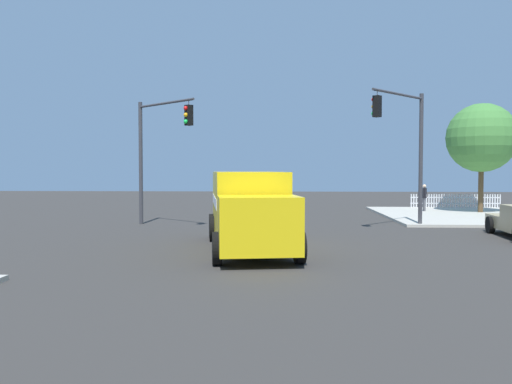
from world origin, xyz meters
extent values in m
plane|color=#33302D|center=(0.00, 0.00, 0.00)|extent=(100.00, 100.00, 0.00)
cube|color=#B2ADA0|center=(-12.92, -12.92, 0.07)|extent=(12.70, 12.70, 0.14)
cube|color=yellow|center=(0.87, 0.04, 1.55)|extent=(3.27, 6.20, 2.41)
cube|color=yellow|center=(0.26, 4.04, 1.20)|extent=(2.66, 2.24, 1.70)
cube|color=black|center=(0.12, 4.89, 1.54)|extent=(2.00, 0.39, 0.88)
cube|color=#B2B2B7|center=(1.31, -2.78, 0.19)|extent=(2.31, 0.55, 0.21)
cube|color=white|center=(-0.32, -0.15, 1.67)|extent=(0.77, 4.90, 0.36)
cube|color=white|center=(2.07, 0.22, 1.67)|extent=(0.77, 4.90, 0.36)
cylinder|color=black|center=(-0.96, 3.80, 0.50)|extent=(0.43, 1.03, 1.00)
cylinder|color=black|center=(1.49, 4.18, 0.50)|extent=(0.43, 1.03, 1.00)
cylinder|color=black|center=(-0.14, -1.49, 0.50)|extent=(0.43, 1.03, 1.00)
cylinder|color=black|center=(2.31, -1.11, 0.50)|extent=(0.43, 1.03, 1.00)
cylinder|color=black|center=(0.02, -2.53, 0.50)|extent=(0.43, 1.03, 1.00)
cylinder|color=black|center=(2.47, -2.15, 0.50)|extent=(0.43, 1.03, 1.00)
cylinder|color=#38383D|center=(6.95, -7.59, 3.18)|extent=(0.20, 0.20, 6.35)
cylinder|color=#38383D|center=(5.30, -6.11, 6.10)|extent=(3.37, 3.05, 0.12)
cylinder|color=#38383D|center=(3.92, -4.86, 5.98)|extent=(0.03, 0.03, 0.25)
cube|color=black|center=(3.92, -4.86, 5.38)|extent=(0.42, 0.42, 0.95)
sphere|color=red|center=(4.04, -4.73, 5.69)|extent=(0.20, 0.20, 0.20)
sphere|color=#EFA314|center=(4.04, -4.73, 5.38)|extent=(0.20, 0.20, 0.20)
sphere|color=#19CC4C|center=(4.04, -4.73, 5.07)|extent=(0.20, 0.20, 0.20)
cylinder|color=#38383D|center=(-7.34, -7.11, 3.38)|extent=(0.20, 0.20, 6.48)
cylinder|color=#38383D|center=(-5.87, -5.47, 6.37)|extent=(3.04, 3.35, 0.12)
cylinder|color=#38383D|center=(-4.63, -4.10, 6.25)|extent=(0.03, 0.03, 0.25)
cube|color=black|center=(-4.63, -4.10, 5.65)|extent=(0.42, 0.42, 0.95)
sphere|color=red|center=(-4.49, -4.22, 5.96)|extent=(0.20, 0.20, 0.20)
sphere|color=#EFA314|center=(-4.49, -4.22, 5.65)|extent=(0.20, 0.20, 0.20)
sphere|color=#19CC4C|center=(-4.49, -4.22, 5.34)|extent=(0.20, 0.20, 0.20)
cylinder|color=black|center=(-9.72, -4.32, 0.38)|extent=(0.30, 0.78, 0.76)
cylinder|color=#4C4C51|center=(-9.72, -15.43, 0.57)|extent=(0.14, 0.14, 0.87)
cylinder|color=#4C4C51|center=(-9.72, -15.26, 0.57)|extent=(0.14, 0.14, 0.87)
cube|color=black|center=(-9.72, -15.34, 1.33)|extent=(0.23, 0.35, 0.65)
sphere|color=beige|center=(-9.72, -15.34, 1.77)|extent=(0.23, 0.23, 0.23)
cylinder|color=black|center=(-9.71, -15.56, 1.36)|extent=(0.09, 0.09, 0.58)
cylinder|color=black|center=(-9.73, -15.12, 1.36)|extent=(0.09, 0.09, 0.58)
cube|color=silver|center=(-16.07, -19.02, 0.61)|extent=(0.08, 0.04, 0.95)
cube|color=silver|center=(-15.89, -19.02, 0.61)|extent=(0.08, 0.04, 0.95)
cube|color=silver|center=(-15.71, -19.02, 0.61)|extent=(0.08, 0.04, 0.95)
cube|color=silver|center=(-15.53, -19.02, 0.61)|extent=(0.08, 0.04, 0.95)
cube|color=silver|center=(-15.35, -19.02, 0.61)|extent=(0.08, 0.04, 0.95)
cube|color=silver|center=(-15.17, -19.02, 0.61)|extent=(0.08, 0.04, 0.95)
cube|color=silver|center=(-14.99, -19.02, 0.61)|extent=(0.08, 0.04, 0.95)
cube|color=silver|center=(-14.81, -19.02, 0.61)|extent=(0.08, 0.04, 0.95)
cube|color=silver|center=(-14.63, -19.02, 0.61)|extent=(0.08, 0.04, 0.95)
cube|color=silver|center=(-14.45, -19.02, 0.61)|extent=(0.08, 0.04, 0.95)
cube|color=silver|center=(-14.27, -19.02, 0.61)|extent=(0.08, 0.04, 0.95)
cube|color=silver|center=(-14.09, -19.02, 0.61)|extent=(0.08, 0.04, 0.95)
cube|color=silver|center=(-13.91, -19.02, 0.61)|extent=(0.08, 0.04, 0.95)
cube|color=silver|center=(-13.73, -19.02, 0.61)|extent=(0.08, 0.04, 0.95)
cube|color=silver|center=(-13.55, -19.02, 0.61)|extent=(0.08, 0.04, 0.95)
cube|color=silver|center=(-13.37, -19.02, 0.61)|extent=(0.08, 0.04, 0.95)
cube|color=silver|center=(-13.19, -19.02, 0.61)|extent=(0.08, 0.04, 0.95)
cube|color=silver|center=(-13.01, -19.02, 0.61)|extent=(0.08, 0.04, 0.95)
cube|color=silver|center=(-12.83, -19.02, 0.61)|extent=(0.08, 0.04, 0.95)
cube|color=silver|center=(-12.65, -19.02, 0.61)|extent=(0.08, 0.04, 0.95)
cube|color=silver|center=(-12.47, -19.02, 0.61)|extent=(0.08, 0.04, 0.95)
cube|color=silver|center=(-12.29, -19.02, 0.61)|extent=(0.08, 0.04, 0.95)
cube|color=silver|center=(-12.11, -19.02, 0.61)|extent=(0.08, 0.04, 0.95)
cube|color=silver|center=(-11.93, -19.02, 0.61)|extent=(0.08, 0.04, 0.95)
cube|color=silver|center=(-11.75, -19.02, 0.61)|extent=(0.08, 0.04, 0.95)
cube|color=silver|center=(-11.57, -19.02, 0.61)|extent=(0.08, 0.04, 0.95)
cube|color=silver|center=(-11.39, -19.02, 0.61)|extent=(0.08, 0.04, 0.95)
cube|color=silver|center=(-11.21, -19.02, 0.61)|extent=(0.08, 0.04, 0.95)
cube|color=silver|center=(-11.03, -19.02, 0.61)|extent=(0.08, 0.04, 0.95)
cube|color=silver|center=(-10.85, -19.02, 0.61)|extent=(0.08, 0.04, 0.95)
cube|color=silver|center=(-10.67, -19.02, 0.61)|extent=(0.08, 0.04, 0.95)
cube|color=silver|center=(-10.49, -19.02, 0.61)|extent=(0.08, 0.04, 0.95)
cube|color=silver|center=(-10.31, -19.02, 0.61)|extent=(0.08, 0.04, 0.95)
cube|color=silver|center=(-10.13, -19.02, 0.61)|extent=(0.08, 0.04, 0.95)
cube|color=silver|center=(-9.95, -19.02, 0.61)|extent=(0.08, 0.04, 0.95)
cube|color=silver|center=(-9.77, -19.02, 0.61)|extent=(0.08, 0.04, 0.95)
cube|color=silver|center=(-12.92, -19.04, 0.85)|extent=(6.40, 0.03, 0.07)
cube|color=silver|center=(-12.92, -19.04, 0.42)|extent=(6.40, 0.03, 0.07)
cylinder|color=brown|center=(-13.08, -14.64, 1.69)|extent=(0.32, 0.32, 3.10)
sphere|color=#427F38|center=(-13.08, -14.64, 4.87)|extent=(4.37, 4.37, 4.37)
camera|label=1|loc=(-0.45, 19.66, 2.82)|focal=37.09mm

